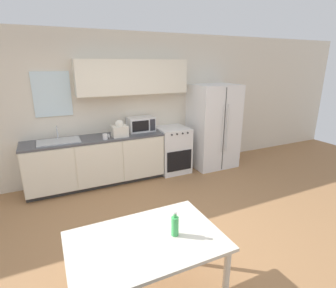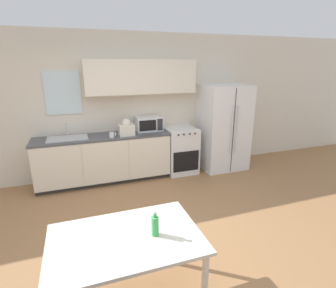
{
  "view_description": "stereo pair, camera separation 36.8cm",
  "coord_description": "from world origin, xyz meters",
  "px_view_note": "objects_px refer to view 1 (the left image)",
  "views": [
    {
      "loc": [
        -1.06,
        -2.63,
        2.14
      ],
      "look_at": [
        0.45,
        0.56,
        1.05
      ],
      "focal_mm": 28.0,
      "sensor_mm": 36.0,
      "label": 1
    },
    {
      "loc": [
        -0.72,
        -2.77,
        2.14
      ],
      "look_at": [
        0.45,
        0.56,
        1.05
      ],
      "focal_mm": 28.0,
      "sensor_mm": 36.0,
      "label": 2
    }
  ],
  "objects_px": {
    "oven_range": "(172,150)",
    "coffee_mug": "(106,137)",
    "refrigerator": "(213,126)",
    "dining_table": "(146,249)",
    "drink_bottle": "(175,225)",
    "microwave": "(141,124)"
  },
  "relations": [
    {
      "from": "refrigerator",
      "to": "dining_table",
      "type": "relative_size",
      "value": 1.36
    },
    {
      "from": "coffee_mug",
      "to": "dining_table",
      "type": "height_order",
      "value": "coffee_mug"
    },
    {
      "from": "microwave",
      "to": "coffee_mug",
      "type": "xyz_separation_m",
      "value": [
        -0.75,
        -0.29,
        -0.09
      ]
    },
    {
      "from": "drink_bottle",
      "to": "coffee_mug",
      "type": "bearing_deg",
      "value": 89.75
    },
    {
      "from": "oven_range",
      "to": "coffee_mug",
      "type": "bearing_deg",
      "value": -173.33
    },
    {
      "from": "microwave",
      "to": "coffee_mug",
      "type": "bearing_deg",
      "value": -159.07
    },
    {
      "from": "coffee_mug",
      "to": "dining_table",
      "type": "distance_m",
      "value": 2.66
    },
    {
      "from": "oven_range",
      "to": "drink_bottle",
      "type": "height_order",
      "value": "drink_bottle"
    },
    {
      "from": "drink_bottle",
      "to": "refrigerator",
      "type": "bearing_deg",
      "value": 50.29
    },
    {
      "from": "coffee_mug",
      "to": "dining_table",
      "type": "bearing_deg",
      "value": -95.61
    },
    {
      "from": "microwave",
      "to": "drink_bottle",
      "type": "relative_size",
      "value": 2.2
    },
    {
      "from": "refrigerator",
      "to": "dining_table",
      "type": "distance_m",
      "value": 3.74
    },
    {
      "from": "refrigerator",
      "to": "drink_bottle",
      "type": "height_order",
      "value": "refrigerator"
    },
    {
      "from": "refrigerator",
      "to": "coffee_mug",
      "type": "height_order",
      "value": "refrigerator"
    },
    {
      "from": "coffee_mug",
      "to": "drink_bottle",
      "type": "bearing_deg",
      "value": -90.25
    },
    {
      "from": "oven_range",
      "to": "refrigerator",
      "type": "xyz_separation_m",
      "value": [
        0.93,
        -0.06,
        0.41
      ]
    },
    {
      "from": "refrigerator",
      "to": "coffee_mug",
      "type": "xyz_separation_m",
      "value": [
        -2.29,
        -0.1,
        0.07
      ]
    },
    {
      "from": "microwave",
      "to": "dining_table",
      "type": "distance_m",
      "value": 3.11
    },
    {
      "from": "dining_table",
      "to": "microwave",
      "type": "bearing_deg",
      "value": 70.99
    },
    {
      "from": "oven_range",
      "to": "microwave",
      "type": "relative_size",
      "value": 1.82
    },
    {
      "from": "dining_table",
      "to": "refrigerator",
      "type": "bearing_deg",
      "value": 46.94
    },
    {
      "from": "oven_range",
      "to": "refrigerator",
      "type": "bearing_deg",
      "value": -3.91
    }
  ]
}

